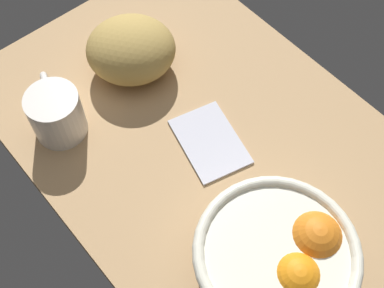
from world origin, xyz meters
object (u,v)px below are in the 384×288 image
bread_loaf (129,51)px  mug (56,113)px  napkin_folded (211,140)px  fruit_bowl (279,259)px

bread_loaf → mug: (-2.37, 16.80, -0.62)cm
napkin_folded → bread_loaf: bearing=1.7°
fruit_bowl → napkin_folded: (22.60, -8.08, -6.23)cm
mug → fruit_bowl: bearing=-167.3°
bread_loaf → napkin_folded: bearing=-178.3°
fruit_bowl → mug: (41.30, 9.34, -2.32)cm
napkin_folded → mug: mug is taller
bread_loaf → napkin_folded: (-21.06, -0.63, -4.53)cm
fruit_bowl → mug: 42.41cm
fruit_bowl → bread_loaf: fruit_bowl is taller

